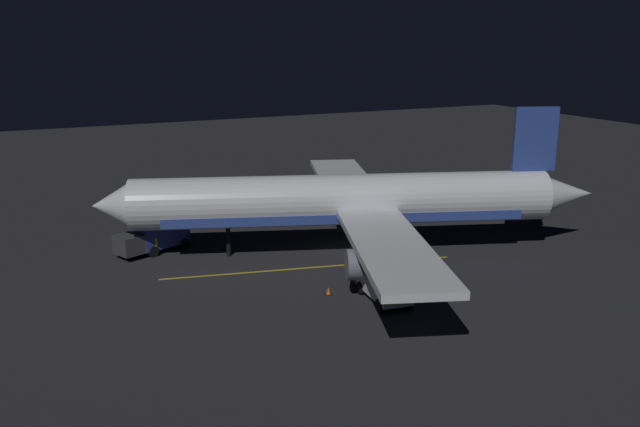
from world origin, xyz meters
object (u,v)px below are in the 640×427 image
(ground_crew_worker, at_px, (155,245))
(traffic_cone_near_right, at_px, (328,291))
(airliner, at_px, (350,202))
(traffic_cone_near_left, at_px, (176,240))
(catering_truck, at_px, (381,280))
(baggage_truck, at_px, (155,236))

(ground_crew_worker, xyz_separation_m, traffic_cone_near_right, (-13.58, -8.79, -0.64))
(airliner, bearing_deg, traffic_cone_near_right, 143.25)
(airliner, distance_m, traffic_cone_near_right, 10.41)
(traffic_cone_near_left, bearing_deg, airliner, -125.11)
(catering_truck, distance_m, traffic_cone_near_left, 20.64)
(traffic_cone_near_left, bearing_deg, ground_crew_worker, 139.70)
(airliner, height_order, baggage_truck, airliner)
(airliner, relative_size, traffic_cone_near_right, 71.85)
(catering_truck, xyz_separation_m, traffic_cone_near_right, (2.05, 2.91, -0.99))
(airliner, distance_m, traffic_cone_near_left, 15.47)
(ground_crew_worker, relative_size, traffic_cone_near_left, 3.16)
(baggage_truck, distance_m, traffic_cone_near_right, 16.97)
(airliner, height_order, traffic_cone_near_left, airliner)
(baggage_truck, xyz_separation_m, catering_truck, (-16.68, -11.43, -0.09))
(traffic_cone_near_right, bearing_deg, ground_crew_worker, 32.92)
(airliner, xyz_separation_m, ground_crew_worker, (5.86, 14.55, -3.34))
(traffic_cone_near_left, bearing_deg, catering_truck, -152.95)
(baggage_truck, height_order, catering_truck, baggage_truck)
(traffic_cone_near_left, relative_size, traffic_cone_near_right, 1.00)
(baggage_truck, bearing_deg, catering_truck, -145.59)
(airliner, bearing_deg, ground_crew_worker, 68.04)
(baggage_truck, height_order, traffic_cone_near_left, baggage_truck)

